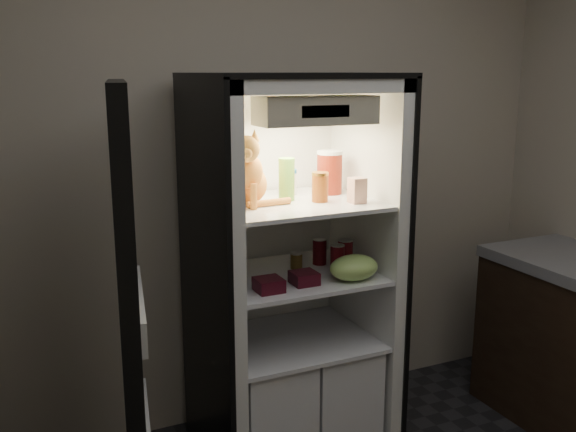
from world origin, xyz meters
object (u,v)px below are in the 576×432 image
pepper_jar (329,172)px  soda_can_b (345,253)px  soda_can_c (337,258)px  condiment_jar (296,260)px  refrigerator (289,298)px  soda_can_a (320,251)px  berry_box_right (304,278)px  parmesan_shaker (287,179)px  salsa_jar (320,187)px  tabby_cat (247,176)px  grape_bag (354,268)px  mayo_tub (288,182)px  berry_box_left (269,285)px  cream_carton (357,190)px

pepper_jar → soda_can_b: size_ratio=1.54×
soda_can_c → condiment_jar: (-0.16, 0.11, -0.02)m
refrigerator → soda_can_a: (0.18, 0.02, 0.21)m
pepper_jar → berry_box_right: (-0.27, -0.26, -0.43)m
soda_can_a → soda_can_c: 0.13m
parmesan_shaker → salsa_jar: 0.16m
tabby_cat → grape_bag: tabby_cat is taller
salsa_jar → pepper_jar: size_ratio=0.65×
soda_can_a → soda_can_b: (0.09, -0.10, 0.00)m
soda_can_c → soda_can_a: bearing=102.0°
mayo_tub → berry_box_left: 0.58m
tabby_cat → berry_box_left: tabby_cat is taller
refrigerator → grape_bag: 0.40m
condiment_jar → salsa_jar: bearing=-64.2°
salsa_jar → condiment_jar: salsa_jar is taller
tabby_cat → soda_can_a: (0.41, 0.07, -0.42)m
pepper_jar → tabby_cat: bearing=-169.2°
cream_carton → soda_can_b: bearing=79.6°
cream_carton → berry_box_right: (-0.27, -0.01, -0.38)m
refrigerator → soda_can_c: (0.21, -0.11, 0.21)m
tabby_cat → pepper_jar: bearing=31.8°
cream_carton → berry_box_left: bearing=-176.2°
tabby_cat → cream_carton: bearing=1.6°
refrigerator → condiment_jar: 0.19m
mayo_tub → soda_can_c: 0.44m
salsa_jar → soda_can_c: size_ratio=1.08×
refrigerator → mayo_tub: size_ratio=15.20×
mayo_tub → berry_box_left: mayo_tub is taller
refrigerator → parmesan_shaker: refrigerator is taller
berry_box_left → refrigerator: bearing=49.6°
salsa_jar → berry_box_left: salsa_jar is taller
soda_can_c → grape_bag: 0.16m
parmesan_shaker → salsa_jar: bearing=-36.9°
berry_box_right → tabby_cat: bearing=139.3°
parmesan_shaker → pepper_jar: bearing=13.8°
cream_carton → refrigerator: bearing=138.4°
soda_can_a → berry_box_left: (-0.39, -0.27, -0.04)m
parmesan_shaker → grape_bag: 0.51m
pepper_jar → refrigerator: bearing=-170.9°
cream_carton → soda_can_b: cream_carton is taller
soda_can_b → refrigerator: bearing=164.2°
parmesan_shaker → mayo_tub: size_ratio=1.60×
parmesan_shaker → mayo_tub: bearing=63.1°
refrigerator → condiment_jar: bearing=4.2°
salsa_jar → cream_carton: salsa_jar is taller
soda_can_b → berry_box_left: 0.51m
parmesan_shaker → soda_can_a: parmesan_shaker is taller
cream_carton → condiment_jar: cream_carton is taller
pepper_jar → soda_can_a: 0.40m
pepper_jar → cream_carton: 0.26m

